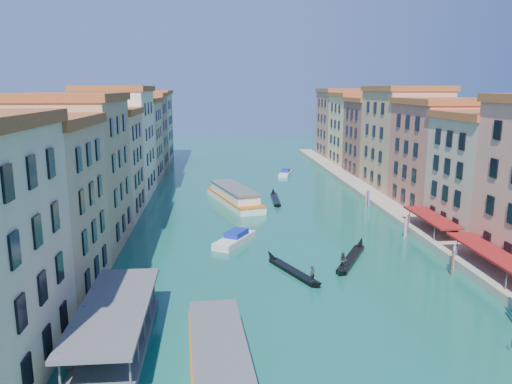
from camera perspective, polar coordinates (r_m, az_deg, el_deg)
left_bank_palazzos at (r=92.90m, az=-16.18°, el=4.60°), size 12.80×128.40×21.00m
right_bank_palazzos at (r=98.97m, az=17.69°, el=4.95°), size 12.80×128.40×21.00m
quay at (r=97.66m, az=13.01°, el=-0.39°), size 4.00×140.00×1.00m
restaurant_awnings at (r=59.95m, az=25.64°, el=-6.48°), size 3.20×44.55×3.12m
vaporetto_stop at (r=43.13m, az=-15.78°, el=-15.04°), size 5.40×16.40×3.65m
mooring_poles_right at (r=63.87m, az=20.48°, el=-6.56°), size 1.44×54.24×3.20m
mooring_poles_left at (r=43.73m, az=-19.10°, el=-15.08°), size 0.24×8.24×3.20m
vaporetto_near at (r=37.88m, az=-4.16°, el=-18.97°), size 5.32×18.60×2.73m
vaporetto_far at (r=90.98m, az=-2.52°, el=-0.43°), size 10.01×20.71×3.01m
gondola_fore at (r=57.25m, az=4.25°, el=-8.89°), size 5.54×11.27×2.37m
gondola_right at (r=61.79m, az=10.77°, el=-7.39°), size 7.17×12.28×2.67m
gondola_far at (r=93.17m, az=2.21°, el=-0.75°), size 1.67×13.11×1.86m
motorboat_mid at (r=67.73m, az=-2.42°, el=-5.34°), size 6.22×8.23×1.67m
motorboat_far at (r=120.19m, az=3.37°, el=2.18°), size 4.15×7.24×1.43m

